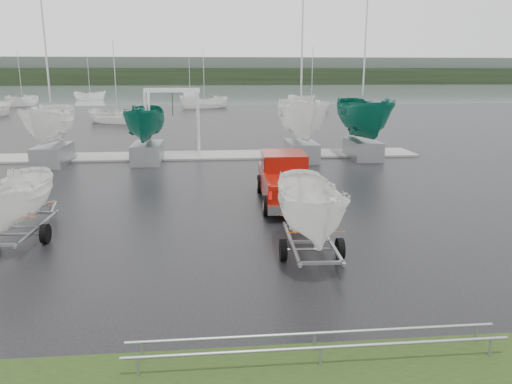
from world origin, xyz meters
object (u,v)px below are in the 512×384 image
pickup_truck (285,177)px  boat_hoist (173,113)px  trailer_hitched (313,160)px  trailer_parked (12,159)px

pickup_truck → boat_hoist: boat_hoist is taller
trailer_hitched → boat_hoist: (-4.85, 17.46, -0.12)m
trailer_hitched → trailer_parked: (-8.62, 2.18, -0.20)m
pickup_truck → boat_hoist: size_ratio=1.37×
pickup_truck → boat_hoist: (-5.11, 11.18, 1.70)m
trailer_parked → boat_hoist: size_ratio=1.16×
pickup_truck → trailer_hitched: size_ratio=1.10×
trailer_parked → boat_hoist: 15.74m
trailer_hitched → pickup_truck: bearing=90.0°
pickup_truck → trailer_hitched: bearing=-90.0°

